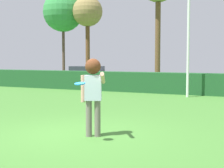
# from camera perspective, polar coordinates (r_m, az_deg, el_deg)

# --- Properties ---
(ground_plane) EXTENTS (60.00, 60.00, 0.00)m
(ground_plane) POSITION_cam_1_polar(r_m,az_deg,el_deg) (8.20, -5.88, -8.43)
(ground_plane) COLOR #40782E
(person) EXTENTS (0.76, 0.63, 1.80)m
(person) POSITION_cam_1_polar(r_m,az_deg,el_deg) (7.82, -3.19, -0.37)
(person) COLOR slate
(person) RESTS_ON ground
(frisbee) EXTENTS (0.23, 0.23, 0.06)m
(frisbee) POSITION_cam_1_polar(r_m,az_deg,el_deg) (7.18, -5.39, 0.08)
(frisbee) COLOR #268CE5
(lamppost) EXTENTS (0.24, 0.24, 5.77)m
(lamppost) POSITION_cam_1_polar(r_m,az_deg,el_deg) (16.36, 12.64, 9.06)
(lamppost) COLOR silver
(lamppost) RESTS_ON ground
(hedge_row) EXTENTS (27.49, 0.90, 1.07)m
(hedge_row) POSITION_cam_1_polar(r_m,az_deg,el_deg) (17.72, 11.96, 0.08)
(hedge_row) COLOR #1E4F26
(hedge_row) RESTS_ON ground
(parked_car_white) EXTENTS (4.35, 2.16, 1.25)m
(parked_car_white) POSITION_cam_1_polar(r_m,az_deg,el_deg) (25.11, -4.20, 1.71)
(parked_car_white) COLOR white
(parked_car_white) RESTS_ON ground
(maple_tree) EXTENTS (3.60, 3.60, 7.81)m
(maple_tree) POSITION_cam_1_polar(r_m,az_deg,el_deg) (31.63, -8.16, 11.82)
(maple_tree) COLOR #513932
(maple_tree) RESTS_ON ground
(bare_elm_tree) EXTENTS (2.60, 2.60, 7.17)m
(bare_elm_tree) POSITION_cam_1_polar(r_m,az_deg,el_deg) (30.21, -4.11, 11.76)
(bare_elm_tree) COLOR brown
(bare_elm_tree) RESTS_ON ground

